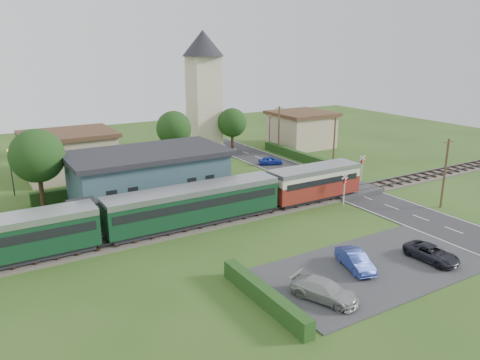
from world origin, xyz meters
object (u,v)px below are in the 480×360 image
equipment_hut (84,215)px  crossing_signal_near (345,185)px  train (160,210)px  car_park_blue (355,260)px  car_park_dark (432,253)px  church_tower (204,83)px  car_on_road (271,160)px  station_building (149,176)px  car_park_silver (324,290)px  crossing_signal_far (362,165)px  house_east (301,129)px  pedestrian_far (101,220)px  pedestrian_near (244,190)px  house_west (70,154)px

equipment_hut → crossing_signal_near: (24.40, -5.61, 0.39)m
train → crossing_signal_near: train is taller
car_park_blue → car_park_dark: car_park_blue is taller
church_tower → car_on_road: 15.38m
station_building → train: bearing=-104.4°
station_building → train: station_building is taller
car_park_silver → crossing_signal_far: bearing=17.6°
house_east → car_on_road: (-10.77, -7.22, -2.19)m
station_building → pedestrian_far: station_building is taller
pedestrian_near → crossing_signal_near: bearing=146.8°
equipment_hut → car_park_dark: (21.16, -18.61, -1.09)m
car_park_blue → car_park_silver: (-4.75, -2.15, 0.00)m
station_building → house_east: house_east is taller
station_building → pedestrian_far: size_ratio=10.28×
house_west → car_park_dark: (18.16, -38.41, -2.13)m
equipment_hut → train: train is taller
crossing_signal_near → car_park_silver: (-13.88, -13.16, -1.41)m
station_building → crossing_signal_far: 24.51m
crossing_signal_far → pedestrian_far: 30.33m
car_on_road → car_park_blue: bearing=179.0°
station_building → train: (-2.32, -8.99, -0.52)m
church_tower → car_park_dark: bearing=-92.5°
crossing_signal_near → pedestrian_near: crossing_signal_near is taller
train → house_east: house_east is taller
church_tower → crossing_signal_far: 26.39m
car_on_road → car_park_dark: size_ratio=0.78×
church_tower → crossing_signal_far: bearing=-70.0°
station_building → equipment_hut: bearing=-144.1°
train → car_park_dark: size_ratio=10.31×
equipment_hut → crossing_signal_far: crossing_signal_far is taller
equipment_hut → station_building: size_ratio=0.16×
car_park_silver → pedestrian_far: size_ratio=2.90×
crossing_signal_near → pedestrian_far: size_ratio=2.10×
car_park_blue → car_park_dark: bearing=-2.8°
station_building → train: 9.30m
train → car_park_blue: 16.55m
pedestrian_near → crossing_signal_far: bearing=178.1°
car_park_silver → church_tower: bearing=50.5°
house_east → church_tower: bearing=165.1°
pedestrian_far → station_building: bearing=-31.4°
crossing_signal_near → house_east: bearing=60.9°
station_building → car_park_blue: (7.27, -22.41, -1.96)m
equipment_hut → car_on_road: size_ratio=0.78×
train → house_east: 39.10m
church_tower → house_east: bearing=-14.9°
car_park_blue → pedestrian_far: size_ratio=2.55×
car_park_dark → pedestrian_near: size_ratio=2.50×
equipment_hut → pedestrian_near: 16.10m
crossing_signal_far → house_east: bearing=71.9°
pedestrian_far → car_park_blue: bearing=-123.5°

